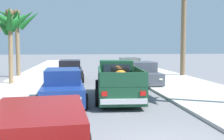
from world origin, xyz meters
TOP-DOWN VIEW (x-y plane):
  - sidewalk_left at (-4.73, 12.00)m, footprint 4.95×60.00m
  - sidewalk_right at (4.73, 12.00)m, footprint 4.95×60.00m
  - curb_left at (-3.65, 12.00)m, footprint 0.16×60.00m
  - curb_right at (3.65, 12.00)m, footprint 0.16×60.00m
  - pickup_truck at (-0.05, 6.96)m, footprint 2.49×5.34m
  - car_left_near at (2.36, 11.38)m, footprint 2.09×4.29m
  - car_right_near at (-2.67, 6.32)m, footprint 2.14×4.31m
  - car_left_mid at (-2.55, 14.02)m, footprint 2.04×4.27m
  - car_left_far at (2.69, 17.40)m, footprint 2.07×4.28m
  - palm_tree_right_fore at (-6.92, 16.93)m, footprint 3.74×3.22m
  - palm_tree_left_mid at (-6.40, 12.39)m, footprint 3.56×4.00m

SIDE VIEW (x-z plane):
  - curb_left at x=-3.65m, z-range 0.00..0.10m
  - curb_right at x=3.65m, z-range 0.00..0.10m
  - sidewalk_left at x=-4.73m, z-range 0.00..0.12m
  - sidewalk_right at x=4.73m, z-range 0.00..0.12m
  - car_left_near at x=2.36m, z-range -0.06..1.48m
  - car_right_near at x=-2.67m, z-range -0.06..1.48m
  - car_left_mid at x=-2.55m, z-range -0.06..1.48m
  - car_left_far at x=2.69m, z-range -0.06..1.48m
  - pickup_truck at x=-0.05m, z-range -0.09..1.71m
  - palm_tree_left_mid at x=-6.40m, z-range 1.57..6.66m
  - palm_tree_right_fore at x=-6.92m, z-range 1.74..7.41m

